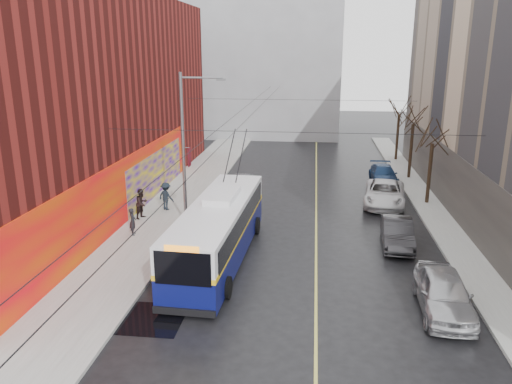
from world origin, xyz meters
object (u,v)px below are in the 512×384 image
at_px(parked_car_d, 384,175).
at_px(tree_far, 400,106).
at_px(tree_mid, 414,115).
at_px(parked_car_a, 444,293).
at_px(pedestrian_c, 166,196).
at_px(tree_near, 434,132).
at_px(parked_car_c, 384,193).
at_px(streetlight_pole, 186,146).
at_px(pedestrian_b, 142,203).
at_px(pedestrian_a, 133,221).
at_px(following_car, 242,186).
at_px(trolleybus, 219,230).
at_px(parked_car_b, 397,233).

bearing_deg(parked_car_d, tree_far, 74.84).
distance_m(tree_mid, parked_car_a, 22.45).
xyz_separation_m(tree_far, pedestrian_c, (-17.20, -17.64, -4.08)).
bearing_deg(tree_near, pedestrian_c, -168.05).
height_order(parked_car_a, parked_car_c, parked_car_a).
xyz_separation_m(tree_near, pedestrian_c, (-17.20, -3.64, -3.92)).
distance_m(streetlight_pole, pedestrian_b, 4.88).
bearing_deg(parked_car_c, tree_far, 86.66).
bearing_deg(pedestrian_a, following_car, -43.58).
xyz_separation_m(tree_near, trolleybus, (-12.37, -10.81, -3.39)).
bearing_deg(pedestrian_c, pedestrian_b, 87.33).
xyz_separation_m(parked_car_b, pedestrian_c, (-14.00, 4.26, 0.32)).
bearing_deg(pedestrian_a, tree_mid, -63.93).
bearing_deg(parked_car_a, parked_car_c, 94.18).
distance_m(streetlight_pole, parked_car_c, 14.04).
distance_m(pedestrian_b, pedestrian_c, 2.07).
xyz_separation_m(tree_near, tree_far, (0.00, 14.00, 0.17)).
height_order(tree_near, following_car, tree_near).
bearing_deg(parked_car_b, tree_far, 85.66).
xyz_separation_m(trolleybus, pedestrian_c, (-4.83, 7.17, -0.53)).
height_order(parked_car_b, parked_car_c, parked_car_c).
distance_m(parked_car_a, parked_car_c, 14.48).
height_order(parked_car_a, pedestrian_a, pedestrian_a).
relative_size(tree_far, parked_car_c, 1.16).
bearing_deg(pedestrian_b, parked_car_c, -50.24).
height_order(tree_mid, pedestrian_a, tree_mid).
height_order(parked_car_a, pedestrian_b, pedestrian_b).
distance_m(tree_mid, following_car, 15.08).
bearing_deg(streetlight_pole, following_car, 70.91).
height_order(streetlight_pole, following_car, streetlight_pole).
bearing_deg(tree_far, parked_car_c, -101.45).
distance_m(tree_near, pedestrian_b, 19.39).
xyz_separation_m(trolleybus, parked_car_b, (9.17, 2.91, -0.85)).
relative_size(tree_far, trolleybus, 0.54).
bearing_deg(parked_car_c, tree_mid, 76.60).
relative_size(pedestrian_b, pedestrian_c, 1.03).
relative_size(streetlight_pole, pedestrian_c, 4.96).
height_order(pedestrian_a, pedestrian_b, pedestrian_b).
height_order(tree_near, tree_far, tree_far).
bearing_deg(parked_car_d, parked_car_c, -97.13).
distance_m(tree_near, parked_car_c, 5.12).
height_order(tree_mid, trolleybus, tree_mid).
bearing_deg(parked_car_b, pedestrian_a, -174.51).
height_order(parked_car_a, following_car, parked_car_a).
height_order(streetlight_pole, pedestrian_c, streetlight_pole).
distance_m(tree_near, parked_car_d, 7.23).
bearing_deg(trolleybus, parked_car_a, -19.73).
height_order(tree_near, trolleybus, tree_near).
bearing_deg(parked_car_a, tree_far, 87.46).
xyz_separation_m(streetlight_pole, trolleybus, (2.77, -4.81, -3.26)).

